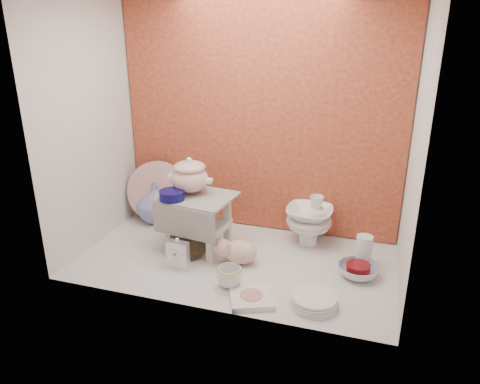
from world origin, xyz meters
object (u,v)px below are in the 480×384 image
object	(u,v)px
mantel_clock	(178,253)
porcelain_tower	(309,219)
floral_platter	(158,192)
plush_pig	(240,252)
gold_rim_teacup	(229,277)
crystal_bowl	(358,271)
soup_tureen	(190,175)
blue_white_vase	(156,202)
dinner_plate_stack	(314,301)
step_stool	(199,223)

from	to	relation	value
mantel_clock	porcelain_tower	world-z (taller)	porcelain_tower
floral_platter	plush_pig	xyz separation A→B (m)	(0.71, -0.40, -0.14)
gold_rim_teacup	crystal_bowl	distance (m)	0.71
mantel_clock	soup_tureen	bearing A→B (deg)	101.00
blue_white_vase	plush_pig	distance (m)	0.83
mantel_clock	crystal_bowl	world-z (taller)	mantel_clock
floral_platter	dinner_plate_stack	distance (m)	1.38
step_stool	blue_white_vase	xyz separation A→B (m)	(-0.44, 0.28, -0.03)
step_stool	soup_tureen	xyz separation A→B (m)	(-0.06, 0.04, 0.28)
blue_white_vase	mantel_clock	bearing A→B (deg)	-52.57
step_stool	dinner_plate_stack	xyz separation A→B (m)	(0.76, -0.39, -0.14)
gold_rim_teacup	crystal_bowl	size ratio (longest dim) A/B	0.62
plush_pig	porcelain_tower	size ratio (longest dim) A/B	0.77
soup_tureen	dinner_plate_stack	bearing A→B (deg)	-27.28
gold_rim_teacup	crystal_bowl	world-z (taller)	gold_rim_teacup
floral_platter	gold_rim_teacup	bearing A→B (deg)	-41.94
plush_pig	gold_rim_teacup	world-z (taller)	plush_pig
blue_white_vase	mantel_clock	distance (m)	0.68
step_stool	mantel_clock	bearing A→B (deg)	-87.95
gold_rim_teacup	mantel_clock	bearing A→B (deg)	163.28
soup_tureen	mantel_clock	bearing A→B (deg)	-82.19
blue_white_vase	crystal_bowl	world-z (taller)	blue_white_vase
porcelain_tower	dinner_plate_stack	bearing A→B (deg)	-77.80
gold_rim_teacup	porcelain_tower	size ratio (longest dim) A/B	0.41
step_stool	crystal_bowl	size ratio (longest dim) A/B	1.84
soup_tureen	porcelain_tower	world-z (taller)	soup_tureen
soup_tureen	dinner_plate_stack	xyz separation A→B (m)	(0.83, -0.43, -0.42)
soup_tureen	plush_pig	world-z (taller)	soup_tureen
floral_platter	gold_rim_teacup	world-z (taller)	floral_platter
porcelain_tower	blue_white_vase	bearing A→B (deg)	178.94
gold_rim_teacup	porcelain_tower	bearing A→B (deg)	63.88
plush_pig	gold_rim_teacup	bearing A→B (deg)	-88.17
floral_platter	porcelain_tower	size ratio (longest dim) A/B	1.31
soup_tureen	floral_platter	xyz separation A→B (m)	(-0.36, 0.27, -0.24)
blue_white_vase	porcelain_tower	distance (m)	1.06
dinner_plate_stack	gold_rim_teacup	bearing A→B (deg)	176.08
mantel_clock	floral_platter	bearing A→B (deg)	128.60
dinner_plate_stack	crystal_bowl	bearing A→B (deg)	61.92
step_stool	soup_tureen	distance (m)	0.29
soup_tureen	porcelain_tower	distance (m)	0.78
mantel_clock	gold_rim_teacup	distance (m)	0.35
step_stool	porcelain_tower	bearing A→B (deg)	30.38
floral_platter	crystal_bowl	size ratio (longest dim) A/B	1.95
soup_tureen	gold_rim_teacup	bearing A→B (deg)	-46.26
step_stool	plush_pig	size ratio (longest dim) A/B	1.59
blue_white_vase	porcelain_tower	world-z (taller)	porcelain_tower
soup_tureen	mantel_clock	size ratio (longest dim) A/B	1.42
blue_white_vase	dinner_plate_stack	bearing A→B (deg)	-29.32
step_stool	porcelain_tower	xyz separation A→B (m)	(0.62, 0.26, -0.01)
soup_tureen	plush_pig	distance (m)	0.54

